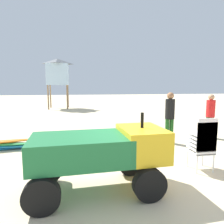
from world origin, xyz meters
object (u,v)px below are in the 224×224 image
Objects in this scene: lifeguard_tower at (58,72)px; stacked_plastic_chairs at (204,141)px; utility_cart at (101,151)px; lifeguard_far_right at (170,114)px; cooler_box at (126,143)px; lifeguard_near_right at (210,113)px; surfboard_pile at (1,145)px.

stacked_plastic_chairs is at bearing -72.75° from lifeguard_tower.
utility_cart is 3.97m from lifeguard_far_right.
cooler_box is at bearing 123.31° from stacked_plastic_chairs.
stacked_plastic_chairs is at bearing -56.69° from cooler_box.
cooler_box is at bearing -168.50° from lifeguard_near_right.
cooler_box is at bearing 66.92° from utility_cart.
surfboard_pile is 0.59× the size of lifeguard_tower.
lifeguard_tower is (-2.01, 14.87, 2.39)m from utility_cart.
stacked_plastic_chairs is at bearing -25.45° from surfboard_pile.
lifeguard_tower is at bearing 107.25° from stacked_plastic_chairs.
surfboard_pile is (-5.27, 2.51, -0.59)m from stacked_plastic_chairs.
lifeguard_tower is 7.40× the size of cooler_box.
lifeguard_far_right is at bearing -1.35° from surfboard_pile.
stacked_plastic_chairs reaches higher than surfboard_pile.
stacked_plastic_chairs is 0.72× the size of lifeguard_far_right.
utility_cart is at bearing -133.69° from lifeguard_far_right.
cooler_box is (-1.37, 2.08, -0.58)m from stacked_plastic_chairs.
lifeguard_far_right is at bearing 46.31° from utility_cart.
lifeguard_tower reaches higher than cooler_box.
cooler_box is (3.90, -0.43, 0.01)m from surfboard_pile.
utility_cart is at bearing -82.32° from lifeguard_tower.
lifeguard_near_right is (2.13, 2.79, 0.23)m from stacked_plastic_chairs.
lifeguard_near_right reaches higher than utility_cart.
stacked_plastic_chairs is 5.86m from surfboard_pile.
lifeguard_near_right is 0.95× the size of lifeguard_far_right.
stacked_plastic_chairs reaches higher than cooler_box.
lifeguard_far_right is 3.08× the size of cooler_box.
surfboard_pile is at bearing 178.65° from lifeguard_far_right.
lifeguard_far_right is at bearing -68.45° from lifeguard_tower.
lifeguard_tower is at bearing 86.14° from surfboard_pile.
stacked_plastic_chairs is 2.22× the size of cooler_box.
utility_cart is 5.64m from lifeguard_near_right.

